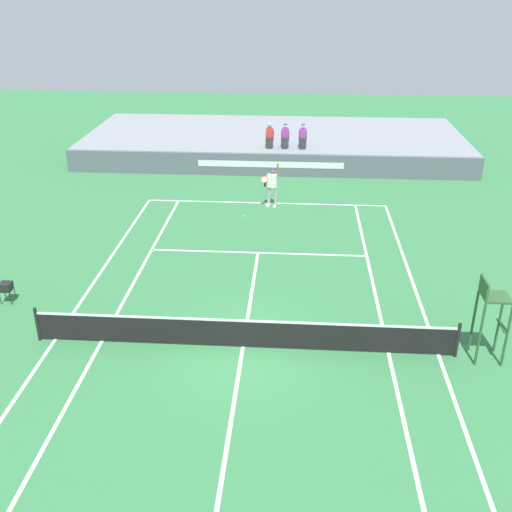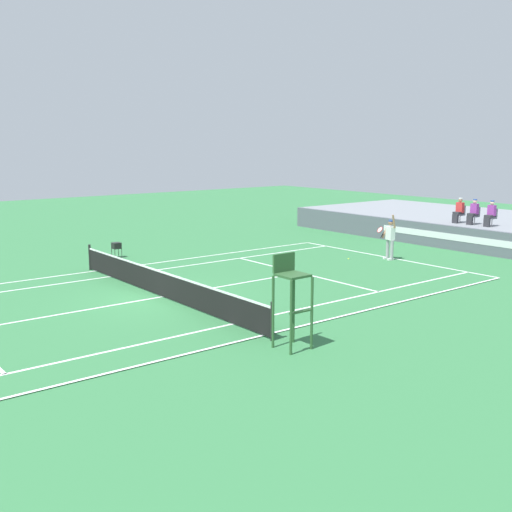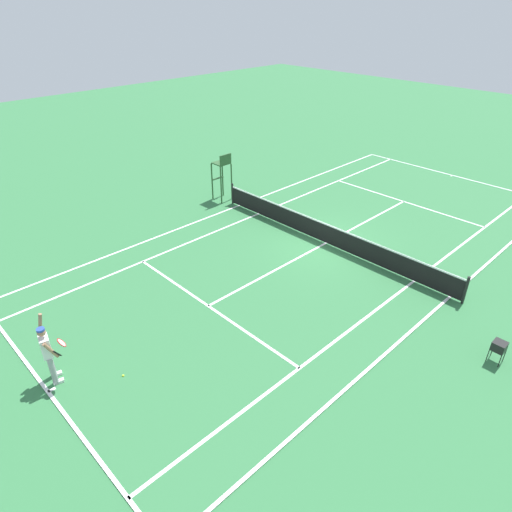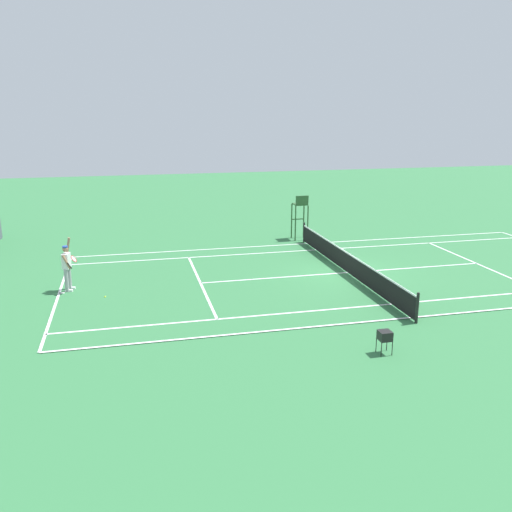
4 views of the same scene
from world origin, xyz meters
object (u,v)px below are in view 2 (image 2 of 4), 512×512
object	(u,v)px
spectator_seated_0	(459,211)
spectator_seated_2	(491,214)
tennis_ball	(349,259)
umpire_chair	(291,289)
ball_hopper	(116,245)
tennis_player	(390,238)
spectator_seated_1	(473,212)

from	to	relation	value
spectator_seated_0	spectator_seated_2	xyz separation A→B (m)	(1.77, 0.00, 0.00)
tennis_ball	umpire_chair	bearing A→B (deg)	-53.32
spectator_seated_2	ball_hopper	distance (m)	18.02
spectator_seated_0	ball_hopper	bearing A→B (deg)	-116.80
spectator_seated_2	tennis_player	xyz separation A→B (m)	(-1.35, -5.84, -0.80)
spectator_seated_1	tennis_player	world-z (taller)	spectator_seated_1
spectator_seated_1	umpire_chair	world-z (taller)	spectator_seated_1
spectator_seated_0	tennis_player	distance (m)	5.91
tennis_ball	umpire_chair	size ratio (longest dim) A/B	0.03
spectator_seated_1	ball_hopper	world-z (taller)	spectator_seated_1
tennis_player	spectator_seated_0	bearing A→B (deg)	94.09
spectator_seated_0	spectator_seated_1	size ratio (longest dim) A/B	1.00
tennis_ball	tennis_player	bearing A→B (deg)	49.72
tennis_ball	umpire_chair	distance (m)	12.75
spectator_seated_2	tennis_ball	size ratio (longest dim) A/B	18.60
spectator_seated_0	tennis_ball	bearing A→B (deg)	-95.99
tennis_player	umpire_chair	distance (m)	13.20
tennis_player	tennis_ball	world-z (taller)	tennis_player
spectator_seated_0	tennis_ball	distance (m)	7.48
spectator_seated_1	spectator_seated_2	world-z (taller)	same
spectator_seated_2	umpire_chair	xyz separation A→B (m)	(5.03, -17.38, -0.24)
spectator_seated_1	ball_hopper	size ratio (longest dim) A/B	1.81
spectator_seated_0	umpire_chair	xyz separation A→B (m)	(6.80, -17.38, -0.24)
umpire_chair	ball_hopper	bearing A→B (deg)	171.75
spectator_seated_2	ball_hopper	world-z (taller)	spectator_seated_2
tennis_ball	spectator_seated_0	bearing A→B (deg)	84.01
tennis_ball	ball_hopper	world-z (taller)	ball_hopper
spectator_seated_0	ball_hopper	world-z (taller)	spectator_seated_0
spectator_seated_1	ball_hopper	xyz separation A→B (m)	(-8.54, -15.27, -1.23)
umpire_chair	tennis_player	bearing A→B (deg)	118.96
spectator_seated_0	tennis_player	size ratio (longest dim) A/B	0.61
ball_hopper	umpire_chair	bearing A→B (deg)	-8.25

